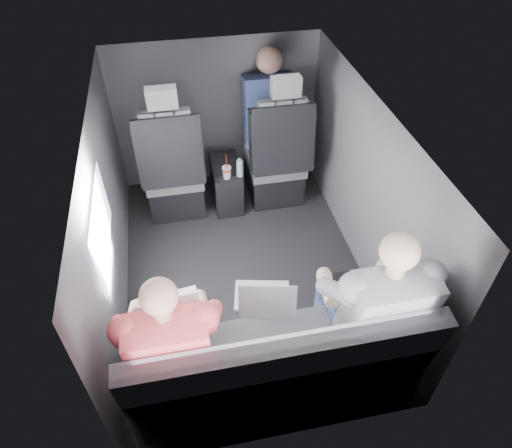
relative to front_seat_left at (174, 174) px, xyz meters
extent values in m
plane|color=black|center=(0.45, -0.84, -0.40)|extent=(2.60, 2.60, 0.00)
plane|color=#B2B2AD|center=(0.45, -0.84, 0.95)|extent=(2.60, 2.60, 0.00)
cube|color=#56565B|center=(-0.45, -0.84, 0.27)|extent=(0.02, 2.60, 1.35)
cube|color=#56565B|center=(1.35, -0.84, 0.27)|extent=(0.02, 2.60, 1.35)
cube|color=#56565B|center=(0.45, 0.46, 0.27)|extent=(1.80, 0.02, 1.35)
cube|color=#56565B|center=(0.45, -2.14, 0.27)|extent=(1.80, 0.02, 1.35)
cube|color=white|center=(-0.43, -1.14, 0.50)|extent=(0.02, 0.75, 0.42)
cube|color=black|center=(0.90, -0.17, 0.40)|extent=(0.35, 0.11, 0.59)
cube|color=black|center=(0.00, 0.08, -0.25)|extent=(0.46, 0.48, 0.30)
cube|color=#57575B|center=(0.00, 0.06, -0.02)|extent=(0.48, 0.46, 0.14)
cube|color=#57575B|center=(0.00, -0.14, 0.35)|extent=(0.38, 0.18, 0.61)
cube|color=black|center=(-0.22, -0.14, 0.32)|extent=(0.08, 0.21, 0.53)
cube|color=black|center=(0.22, -0.14, 0.32)|extent=(0.08, 0.21, 0.53)
cube|color=black|center=(0.00, -0.20, 0.34)|extent=(0.50, 0.11, 0.58)
cube|color=#57575B|center=(0.00, -0.18, 0.79)|extent=(0.22, 0.10, 0.15)
cube|color=black|center=(0.90, 0.08, -0.25)|extent=(0.46, 0.48, 0.30)
cube|color=#57575B|center=(0.90, 0.06, -0.02)|extent=(0.48, 0.46, 0.14)
cube|color=#57575B|center=(0.90, -0.14, 0.35)|extent=(0.38, 0.18, 0.61)
cube|color=black|center=(0.68, -0.14, 0.32)|extent=(0.08, 0.21, 0.53)
cube|color=black|center=(1.12, -0.14, 0.32)|extent=(0.08, 0.21, 0.53)
cube|color=black|center=(0.90, -0.20, 0.34)|extent=(0.50, 0.11, 0.58)
cube|color=#57575B|center=(0.90, -0.18, 0.79)|extent=(0.22, 0.10, 0.15)
cube|color=black|center=(0.45, 0.04, -0.20)|extent=(0.24, 0.48, 0.40)
cylinder|color=black|center=(0.40, -0.08, 0.00)|extent=(0.09, 0.09, 0.01)
cylinder|color=black|center=(0.51, -0.08, 0.00)|extent=(0.09, 0.09, 0.01)
cube|color=#57575B|center=(0.45, -1.86, -0.18)|extent=(1.60, 0.50, 0.45)
cube|color=#57575B|center=(0.45, -2.09, 0.28)|extent=(1.60, 0.17, 0.47)
cylinder|color=red|center=(0.44, -0.14, 0.09)|extent=(0.08, 0.08, 0.02)
cylinder|color=white|center=(0.44, -0.14, 0.10)|extent=(0.08, 0.08, 0.01)
cylinder|color=red|center=(0.44, -0.14, 0.17)|extent=(0.01, 0.01, 0.13)
cylinder|color=#B1D1F0|center=(0.55, -0.13, 0.07)|extent=(0.06, 0.06, 0.14)
cylinder|color=#B1D1F0|center=(0.55, -0.13, 0.15)|extent=(0.03, 0.03, 0.02)
cube|color=silver|center=(-0.09, -1.57, 0.19)|extent=(0.37, 0.29, 0.02)
cube|color=silver|center=(-0.09, -1.58, 0.20)|extent=(0.30, 0.17, 0.00)
cube|color=silver|center=(-0.09, -1.49, 0.20)|extent=(0.11, 0.07, 0.00)
cube|color=silver|center=(-0.09, -1.73, 0.32)|extent=(0.35, 0.12, 0.24)
cube|color=silver|center=(-0.09, -1.72, 0.31)|extent=(0.31, 0.09, 0.20)
cube|color=silver|center=(0.44, -1.57, 0.19)|extent=(0.36, 0.28, 0.02)
cube|color=silver|center=(0.44, -1.59, 0.20)|extent=(0.28, 0.17, 0.00)
cube|color=silver|center=(0.44, -1.51, 0.20)|extent=(0.10, 0.07, 0.00)
cube|color=silver|center=(0.44, -1.71, 0.30)|extent=(0.32, 0.13, 0.21)
cube|color=silver|center=(0.44, -1.71, 0.30)|extent=(0.28, 0.11, 0.18)
cube|color=black|center=(1.03, -1.61, 0.19)|extent=(0.33, 0.23, 0.02)
cube|color=black|center=(1.03, -1.62, 0.20)|extent=(0.27, 0.13, 0.00)
cube|color=black|center=(1.03, -1.54, 0.20)|extent=(0.10, 0.05, 0.00)
cube|color=black|center=(1.03, -1.75, 0.31)|extent=(0.33, 0.07, 0.22)
cube|color=silver|center=(1.03, -1.75, 0.30)|extent=(0.29, 0.06, 0.19)
cube|color=#2D2D32|center=(-0.21, -1.74, 0.11)|extent=(0.14, 0.42, 0.13)
cube|color=#2D2D32|center=(0.01, -1.74, 0.11)|extent=(0.14, 0.42, 0.13)
cube|color=#2D2D32|center=(-0.21, -1.52, -0.18)|extent=(0.13, 0.13, 0.45)
cube|color=#2D2D32|center=(0.01, -1.52, -0.18)|extent=(0.13, 0.13, 0.45)
cube|color=#C54740|center=(-0.10, -1.94, 0.35)|extent=(0.39, 0.26, 0.52)
sphere|color=tan|center=(-0.10, -1.91, 0.72)|extent=(0.17, 0.17, 0.17)
cylinder|color=tan|center=(-0.29, -1.66, 0.26)|extent=(0.11, 0.27, 0.12)
cylinder|color=tan|center=(0.09, -1.66, 0.26)|extent=(0.11, 0.27, 0.12)
cube|color=navy|center=(0.89, -1.74, 0.12)|extent=(0.16, 0.46, 0.14)
cube|color=navy|center=(1.12, -1.74, 0.12)|extent=(0.16, 0.46, 0.14)
cube|color=navy|center=(0.89, -1.50, -0.18)|extent=(0.14, 0.14, 0.45)
cube|color=navy|center=(1.12, -1.50, -0.18)|extent=(0.14, 0.14, 0.45)
cube|color=slate|center=(1.01, -1.94, 0.37)|extent=(0.42, 0.28, 0.57)
sphere|color=#D9AF94|center=(1.01, -1.91, 0.78)|extent=(0.19, 0.19, 0.19)
cylinder|color=#D9AF94|center=(0.80, -1.66, 0.28)|extent=(0.12, 0.29, 0.13)
cylinder|color=#D9AF94|center=(1.22, -1.66, 0.28)|extent=(0.12, 0.29, 0.13)
cube|color=navy|center=(0.87, 0.24, 0.38)|extent=(0.42, 0.27, 0.61)
sphere|color=tan|center=(0.87, 0.26, 0.81)|extent=(0.21, 0.21, 0.21)
cube|color=navy|center=(0.87, 0.30, 0.09)|extent=(0.36, 0.42, 0.13)
camera|label=1|loc=(0.07, -3.22, 2.29)|focal=32.00mm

